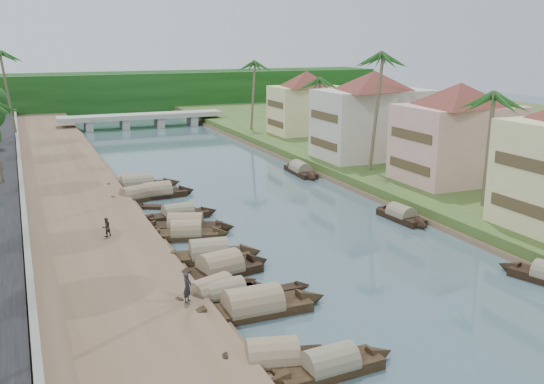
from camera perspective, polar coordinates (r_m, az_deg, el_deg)
name	(u,v)px	position (r m, az deg, el deg)	size (l,w,h in m)	color
ground	(351,266)	(41.84, 7.45, -6.91)	(220.00, 220.00, 0.00)	#3E555D
left_bank	(76,211)	(55.64, -17.95, -1.70)	(10.00, 180.00, 0.80)	brown
right_bank	(410,175)	(67.80, 12.87, 1.59)	(16.00, 180.00, 1.20)	#324E1F
retaining_wall	(23,205)	(55.26, -22.35, -1.18)	(0.40, 180.00, 1.10)	slate
treeline	(115,92)	(135.48, -14.52, 9.11)	(120.00, 14.00, 8.00)	black
bridge	(142,118)	(108.24, -12.16, 6.85)	(28.00, 4.00, 2.40)	#97968D
building_mid	(458,131)	(62.77, 17.08, 5.47)	(14.11, 14.11, 9.70)	#D39E95
building_far	(373,114)	(73.37, 9.47, 7.28)	(15.59, 15.59, 10.20)	beige
building_distant	(306,102)	(91.29, 3.25, 8.46)	(12.62, 12.62, 9.20)	beige
sampan_0	(329,367)	(29.01, 5.43, -16.04)	(7.34, 1.95, 1.95)	black
sampan_1	(272,360)	(29.38, 0.03, -15.53)	(7.32, 3.35, 2.14)	black
sampan_2	(253,308)	(34.46, -1.81, -10.81)	(9.29, 2.18, 2.42)	black
sampan_3	(225,295)	(36.19, -4.49, -9.61)	(6.84, 1.82, 1.88)	black
sampan_4	(211,294)	(36.28, -5.74, -9.56)	(7.48, 4.14, 2.12)	black
sampan_5	(220,270)	(39.86, -4.90, -7.28)	(7.87, 3.34, 2.42)	black
sampan_6	(209,255)	(42.57, -5.95, -5.89)	(7.89, 2.83, 2.30)	black
sampan_7	(186,226)	(49.13, -8.13, -3.20)	(8.13, 4.59, 2.16)	black
sampan_8	(186,234)	(47.29, -8.06, -3.89)	(7.06, 3.55, 2.15)	black
sampan_9	(178,215)	(52.43, -8.84, -2.12)	(7.49, 2.02, 1.91)	black
sampan_10	(135,197)	(59.03, -12.75, -0.45)	(7.68, 3.98, 2.11)	black
sampan_11	(157,193)	(59.96, -10.77, -0.11)	(7.93, 2.28, 2.25)	black
sampan_12	(137,185)	(63.77, -12.55, 0.65)	(9.29, 1.96, 2.20)	black
sampan_13	(130,183)	(65.01, -13.21, 0.86)	(6.83, 3.07, 1.88)	black
sampan_15	(401,216)	(52.65, 12.04, -2.19)	(1.92, 6.96, 1.89)	black
sampan_16	(301,171)	(69.21, 2.71, 2.03)	(2.04, 8.63, 2.11)	black
canoe_1	(270,293)	(37.12, -0.21, -9.44)	(5.63, 1.18, 0.90)	black
canoe_2	(164,208)	(55.95, -10.13, -1.45)	(5.96, 3.85, 0.92)	black
palm_1	(492,97)	(53.22, 20.03, 8.38)	(3.20, 3.20, 10.94)	brown
palm_2	(376,58)	(65.28, 9.77, 12.37)	(3.20, 3.20, 13.79)	brown
palm_3	(319,81)	(78.62, 4.49, 10.39)	(3.20, 3.20, 10.36)	brown
palm_7	(252,64)	(94.94, -1.93, 11.95)	(3.20, 3.20, 11.86)	brown
palm_8	(6,55)	(94.11, -23.72, 11.74)	(3.20, 3.20, 13.29)	brown
tree_6	(397,113)	(78.07, 11.70, 7.28)	(4.57, 4.57, 6.73)	#4A362A
person_near	(187,287)	(34.21, -7.98, -8.87)	(0.63, 0.41, 1.72)	#232229
person_far	(106,227)	(46.37, -15.34, -3.20)	(0.70, 0.55, 1.44)	#382E27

